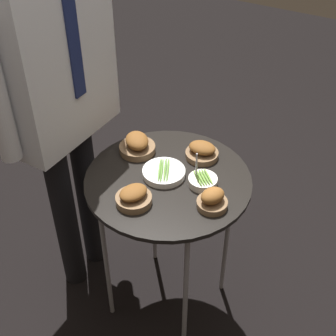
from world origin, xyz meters
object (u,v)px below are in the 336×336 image
bowl_roast_back_left (134,197)px  bowl_roast_front_left (202,151)px  waiter_figure (55,80)px  bowl_roast_near_rim (137,145)px  bowl_asparagus_mid_left (203,181)px  bowl_roast_front_right (212,200)px  bowl_asparagus_front_center (164,172)px  serving_cart (168,190)px

bowl_roast_back_left → bowl_roast_front_left: size_ratio=0.99×
bowl_roast_back_left → waiter_figure: (0.15, 0.44, 0.28)m
bowl_roast_near_rim → bowl_roast_front_left: (0.10, -0.24, -0.01)m
waiter_figure → bowl_roast_near_rim: bearing=-67.5°
bowl_asparagus_mid_left → bowl_roast_front_right: bearing=-137.3°
bowl_roast_back_left → bowl_roast_near_rim: bowl_roast_near_rim is taller
bowl_asparagus_front_center → bowl_roast_near_rim: bearing=66.2°
bowl_roast_front_left → bowl_asparagus_mid_left: bearing=-151.7°
bowl_asparagus_front_center → bowl_roast_front_right: bearing=-104.8°
serving_cart → bowl_roast_near_rim: bearing=66.9°
serving_cart → waiter_figure: 0.60m
serving_cart → bowl_asparagus_mid_left: (0.04, -0.13, 0.08)m
bowl_roast_near_rim → waiter_figure: bearing=112.5°
bowl_asparagus_mid_left → bowl_roast_back_left: bowl_asparagus_mid_left is taller
serving_cart → bowl_asparagus_front_center: size_ratio=4.64×
waiter_figure → bowl_asparagus_mid_left: bearing=-83.5°
bowl_asparagus_front_center → waiter_figure: 0.54m
bowl_roast_back_left → bowl_roast_front_right: 0.28m
serving_cart → bowl_roast_near_rim: bowl_roast_near_rim is taller
bowl_roast_back_left → bowl_asparagus_front_center: bearing=-4.3°
waiter_figure → bowl_asparagus_front_center: bearing=-84.9°
bowl_asparagus_mid_left → bowl_roast_front_right: 0.13m
bowl_roast_near_rim → bowl_roast_front_right: bowl_roast_near_rim is taller
bowl_asparagus_front_center → bowl_roast_front_right: (-0.06, -0.24, 0.02)m
bowl_roast_near_rim → waiter_figure: 0.41m
bowl_asparagus_front_center → bowl_roast_near_rim: size_ratio=1.10×
bowl_asparagus_mid_left → bowl_roast_near_rim: (0.05, 0.32, 0.02)m
bowl_roast_front_right → waiter_figure: (0.02, 0.69, 0.28)m
bowl_roast_front_right → bowl_roast_near_rim: bearing=71.3°
bowl_roast_back_left → bowl_roast_front_left: bearing=-13.4°
bowl_asparagus_front_center → serving_cart: bearing=-106.9°
waiter_figure → bowl_roast_back_left: bearing=-108.5°
bowl_roast_back_left → bowl_roast_near_rim: (0.26, 0.16, 0.01)m
bowl_roast_front_right → bowl_roast_back_left: bearing=116.3°
bowl_roast_back_left → waiter_figure: size_ratio=0.08×
bowl_asparagus_mid_left → bowl_roast_back_left: (-0.22, 0.17, 0.01)m
bowl_roast_near_rim → bowl_roast_front_left: bearing=-67.5°
bowl_roast_back_left → bowl_roast_near_rim: size_ratio=0.87×
bowl_roast_back_left → bowl_roast_front_left: (0.36, -0.09, -0.00)m
bowl_asparagus_front_center → bowl_roast_near_rim: 0.19m
bowl_roast_front_left → waiter_figure: (-0.22, 0.52, 0.28)m
bowl_asparagus_front_center → bowl_roast_front_left: size_ratio=1.24×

